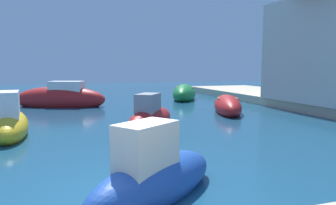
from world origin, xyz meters
TOP-DOWN VIEW (x-y plane):
  - ground at (0.00, 0.00)m, footprint 80.00×80.00m
  - moored_boat_2 at (1.92, 5.77)m, footprint 2.87×3.43m
  - moored_boat_5 at (-1.46, 13.65)m, footprint 5.58×3.47m
  - moored_boat_6 at (6.66, 8.62)m, footprint 2.70×4.37m
  - moored_boat_8 at (6.82, 15.23)m, footprint 3.29×4.66m
  - moored_boat_9 at (0.50, -0.07)m, footprint 3.08×2.61m
  - moored_boat_10 at (-2.83, 6.09)m, footprint 1.60×3.90m

SIDE VIEW (x-z plane):
  - ground at x=0.00m, z-range 0.00..0.00m
  - moored_boat_6 at x=6.66m, z-range -0.25..0.88m
  - moored_boat_2 at x=1.92m, z-range -0.42..1.13m
  - moored_boat_9 at x=0.50m, z-range -0.42..1.13m
  - moored_boat_8 at x=6.82m, z-range -0.31..1.09m
  - moored_boat_10 at x=-2.83m, z-range -0.46..1.26m
  - moored_boat_5 at x=-1.46m, z-range -0.43..1.39m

